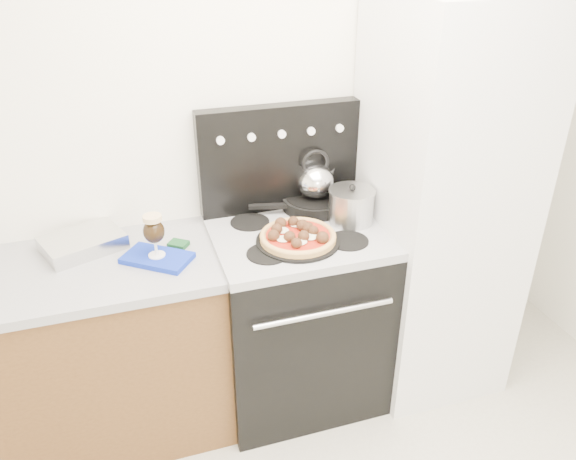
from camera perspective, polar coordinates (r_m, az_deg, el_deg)
name	(u,v)px	position (r m, az deg, el deg)	size (l,w,h in m)	color
room_shell	(371,274)	(1.61, 8.44, -4.46)	(3.52, 3.01, 2.52)	beige
base_cabinet	(56,364)	(2.72, -22.50, -12.46)	(1.45, 0.60, 0.86)	brown
countertop	(34,278)	(2.47, -24.39, -4.44)	(1.48, 0.63, 0.04)	#9A9AA1
stove_body	(297,318)	(2.76, 0.88, -8.95)	(0.76, 0.65, 0.88)	black
cooktop	(297,236)	(2.51, 0.96, -0.56)	(0.76, 0.65, 0.04)	#ADADB2
backguard	(279,158)	(2.64, -0.92, 7.35)	(0.76, 0.08, 0.50)	black
fridge	(439,207)	(2.75, 15.09, 2.28)	(0.64, 0.68, 1.90)	silver
foil_sheet	(83,243)	(2.55, -20.14, -1.21)	(0.32, 0.23, 0.06)	white
oven_mitt	(157,258)	(2.38, -13.14, -2.79)	(0.27, 0.16, 0.02)	#122BB2
beer_glass	(154,236)	(2.33, -13.42, -0.56)	(0.09, 0.09, 0.19)	black
pizza_pan	(298,241)	(2.42, 1.01, -1.12)	(0.36, 0.36, 0.01)	black
pizza	(298,235)	(2.40, 1.02, -0.52)	(0.33, 0.33, 0.05)	tan
skillet	(315,202)	(2.71, 2.71, 2.81)	(0.31, 0.31, 0.06)	black
tea_kettle	(315,178)	(2.66, 2.78, 5.31)	(0.18, 0.18, 0.20)	silver
stock_pot	(351,207)	(2.57, 6.44, 2.36)	(0.20, 0.20, 0.15)	#B9B9B9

